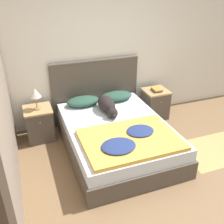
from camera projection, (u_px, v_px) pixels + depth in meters
name	position (u px, v px, depth m)	size (l,w,h in m)	color
ground_plane	(154.00, 191.00, 3.33)	(16.00, 16.00, 0.00)	brown
wall_back	(100.00, 51.00, 4.50)	(9.00, 0.06, 2.55)	silver
wall_side_left	(0.00, 85.00, 3.11)	(0.06, 3.10, 2.55)	gray
bed	(117.00, 137.00, 4.03)	(1.51, 2.03, 0.46)	#4C4238
headboard	(96.00, 90.00, 4.72)	(1.59, 0.06, 1.16)	#4C4238
nightstand_left	(39.00, 123.00, 4.30)	(0.44, 0.45, 0.55)	#4C4238
nightstand_right	(155.00, 104.00, 4.96)	(0.44, 0.45, 0.55)	#4C4238
pillow_left	(83.00, 101.00, 4.46)	(0.57, 0.34, 0.14)	#284C3D
pillow_right	(117.00, 96.00, 4.64)	(0.57, 0.34, 0.14)	#284C3D
quilt	(130.00, 139.00, 3.49)	(1.28, 0.94, 0.10)	gold
dog	(107.00, 105.00, 4.23)	(0.25, 0.71, 0.24)	black
book_stack	(157.00, 89.00, 4.80)	(0.18, 0.21, 0.05)	#285689
table_lamp	(35.00, 94.00, 4.03)	(0.18, 0.18, 0.35)	#9E7A4C
rug	(215.00, 150.00, 4.11)	(1.10, 0.78, 0.00)	tan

